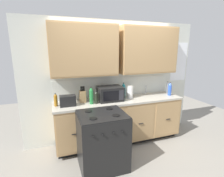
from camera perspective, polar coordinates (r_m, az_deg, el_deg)
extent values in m
plane|color=gray|center=(3.59, 4.49, -19.53)|extent=(8.00, 8.00, 0.00)
cube|color=silver|center=(3.67, 0.89, 2.45)|extent=(3.80, 0.05, 2.51)
cube|color=silver|center=(3.67, 1.04, 0.54)|extent=(2.60, 0.01, 0.40)
cube|color=tan|center=(3.24, -9.37, 12.55)|extent=(1.25, 0.34, 0.95)
cube|color=#A58052|center=(3.07, -8.78, 12.55)|extent=(1.23, 0.01, 0.89)
cube|color=tan|center=(3.73, 12.03, 12.48)|extent=(1.25, 0.34, 0.95)
cube|color=#A58052|center=(3.58, 13.52, 12.40)|extent=(1.23, 0.01, 0.89)
cube|color=white|center=(4.45, 21.63, 8.35)|extent=(0.44, 0.01, 0.90)
cube|color=black|center=(3.82, 2.42, -16.43)|extent=(2.55, 0.48, 0.10)
cube|color=tan|center=(3.60, 2.67, -10.41)|extent=(2.60, 0.60, 0.80)
cube|color=#A88354|center=(3.11, -12.52, -14.66)|extent=(0.60, 0.01, 0.73)
cube|color=black|center=(3.10, -12.49, -14.86)|extent=(0.10, 0.01, 0.01)
cube|color=#A88354|center=(3.24, -0.73, -13.20)|extent=(0.60, 0.01, 0.73)
cube|color=black|center=(3.23, -0.65, -13.39)|extent=(0.10, 0.01, 0.01)
cube|color=#A88354|center=(3.48, 9.66, -11.45)|extent=(0.60, 0.01, 0.73)
cube|color=black|center=(3.47, 9.77, -11.61)|extent=(0.10, 0.01, 0.01)
cube|color=#A88354|center=(3.82, 18.35, -9.68)|extent=(0.60, 0.01, 0.73)
cube|color=black|center=(3.81, 18.48, -9.82)|extent=(0.10, 0.01, 0.01)
cube|color=#ADA899|center=(3.46, 2.74, -4.03)|extent=(2.63, 0.63, 0.04)
cube|color=#A8AAAF|center=(3.80, 12.63, -2.69)|extent=(0.56, 0.38, 0.02)
cube|color=black|center=(2.92, -3.30, -17.24)|extent=(0.76, 0.66, 0.92)
cube|color=black|center=(2.71, -3.43, -8.63)|extent=(0.74, 0.65, 0.02)
cylinder|color=black|center=(2.52, -6.40, -10.06)|extent=(0.12, 0.12, 0.01)
cylinder|color=black|center=(2.62, 1.38, -9.09)|extent=(0.12, 0.12, 0.01)
cylinder|color=black|center=(2.81, -7.90, -7.61)|extent=(0.12, 0.12, 0.01)
cylinder|color=black|center=(2.90, -0.88, -6.85)|extent=(0.12, 0.12, 0.01)
cylinder|color=black|center=(2.44, -6.22, -15.88)|extent=(0.03, 0.02, 0.03)
cylinder|color=black|center=(2.47, -2.94, -15.43)|extent=(0.03, 0.02, 0.03)
cylinder|color=black|center=(2.51, 0.68, -14.86)|extent=(0.03, 0.02, 0.03)
cylinder|color=black|center=(2.56, 3.72, -14.35)|extent=(0.03, 0.02, 0.03)
cube|color=black|center=(3.35, -0.64, -1.71)|extent=(0.48, 0.36, 0.28)
cube|color=black|center=(3.17, -0.25, -2.56)|extent=(0.31, 0.01, 0.19)
cube|color=#28282D|center=(3.24, 3.15, -2.24)|extent=(0.10, 0.01, 0.19)
cube|color=black|center=(3.15, -14.72, -3.99)|extent=(0.28, 0.18, 0.19)
cube|color=black|center=(3.12, -15.73, -2.47)|extent=(0.02, 0.13, 0.01)
cube|color=black|center=(3.12, -13.90, -2.32)|extent=(0.02, 0.13, 0.01)
cube|color=#9C794E|center=(3.31, -9.85, -2.64)|extent=(0.11, 0.14, 0.22)
cylinder|color=black|center=(3.26, -10.45, -0.10)|extent=(0.02, 0.02, 0.09)
cylinder|color=black|center=(3.26, -10.10, -0.08)|extent=(0.02, 0.02, 0.09)
cylinder|color=black|center=(3.26, -9.76, -0.05)|extent=(0.02, 0.02, 0.09)
cylinder|color=black|center=(3.27, -9.41, -0.02)|extent=(0.02, 0.02, 0.09)
cylinder|color=#B2B5BA|center=(3.92, 11.33, -0.40)|extent=(0.02, 0.02, 0.20)
cylinder|color=white|center=(3.53, 6.11, -1.20)|extent=(0.12, 0.12, 0.26)
cylinder|color=black|center=(3.19, -5.35, -3.31)|extent=(0.08, 0.08, 0.20)
cone|color=black|center=(3.15, -5.40, -1.15)|extent=(0.07, 0.07, 0.05)
cylinder|color=black|center=(3.15, -5.41, -0.85)|extent=(0.03, 0.03, 0.02)
cylinder|color=blue|center=(3.94, 18.89, -0.53)|extent=(0.07, 0.07, 0.23)
cone|color=blue|center=(3.91, 19.04, 1.56)|extent=(0.07, 0.07, 0.06)
cylinder|color=black|center=(3.91, 19.06, 1.86)|extent=(0.03, 0.03, 0.02)
cylinder|color=#9E6619|center=(3.19, -18.45, -4.00)|extent=(0.06, 0.06, 0.19)
cone|color=#9E6619|center=(3.16, -18.60, -1.92)|extent=(0.06, 0.06, 0.05)
cylinder|color=black|center=(3.15, -18.62, -1.64)|extent=(0.02, 0.02, 0.02)
cylinder|color=#237A38|center=(3.17, -6.99, -2.89)|extent=(0.07, 0.07, 0.26)
cone|color=#237A38|center=(3.13, -7.07, -0.04)|extent=(0.07, 0.07, 0.06)
cylinder|color=black|center=(3.12, -7.09, 0.39)|extent=(0.03, 0.03, 0.02)
cylinder|color=silver|center=(4.16, 18.11, 0.05)|extent=(0.07, 0.07, 0.21)
cone|color=silver|center=(4.13, 18.24, 1.84)|extent=(0.06, 0.06, 0.05)
cylinder|color=black|center=(4.13, 18.26, 2.09)|extent=(0.02, 0.02, 0.02)
cylinder|color=#1E707A|center=(3.54, 3.90, -1.10)|extent=(0.08, 0.08, 0.26)
cone|color=#1E707A|center=(3.51, 3.94, 1.46)|extent=(0.07, 0.07, 0.06)
cylinder|color=black|center=(3.50, 3.94, 1.85)|extent=(0.03, 0.03, 0.02)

